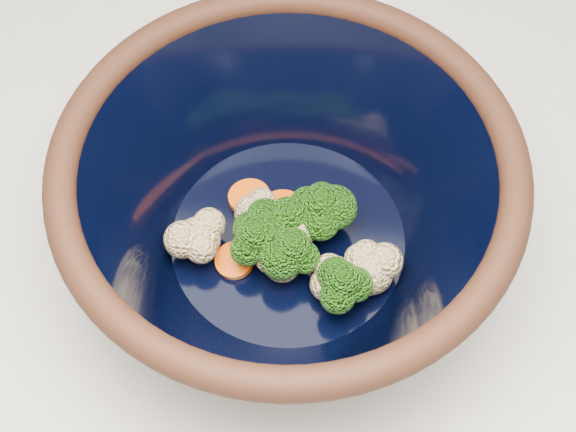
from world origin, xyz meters
name	(u,v)px	position (x,y,z in m)	size (l,w,h in m)	color
mixing_bowl	(288,206)	(-0.07, 0.11, 0.98)	(0.38, 0.38, 0.14)	black
vegetable_pile	(294,237)	(-0.07, 0.10, 0.96)	(0.16, 0.11, 0.06)	#608442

